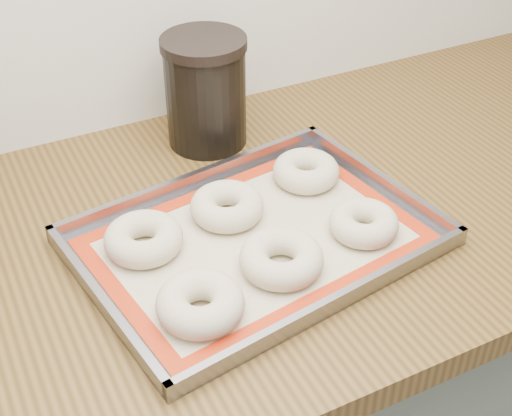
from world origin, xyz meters
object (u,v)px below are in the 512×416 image
bagel_front_left (200,303)px  bagel_back_mid (227,206)px  bagel_back_left (144,239)px  bagel_back_right (306,171)px  baking_tray (256,239)px  bagel_front_mid (281,259)px  canister_right (206,91)px  bagel_front_right (364,223)px

bagel_front_left → bagel_back_mid: size_ratio=1.03×
bagel_back_left → bagel_back_right: (0.27, 0.04, -0.00)m
baking_tray → bagel_back_mid: (-0.01, 0.07, 0.02)m
bagel_front_mid → bagel_back_right: size_ratio=1.09×
bagel_back_left → canister_right: (0.19, 0.22, 0.07)m
baking_tray → bagel_back_right: size_ratio=5.04×
bagel_back_mid → bagel_back_right: 0.15m
bagel_front_left → bagel_back_right: bagel_front_left is taller
baking_tray → bagel_back_mid: 0.07m
bagel_front_right → canister_right: canister_right is taller
baking_tray → bagel_back_left: bearing=160.3°
bagel_front_mid → bagel_back_mid: same height
bagel_back_right → bagel_front_left: bearing=-143.2°
bagel_front_right → bagel_back_mid: (-0.15, 0.12, 0.00)m
bagel_front_left → bagel_front_mid: bearing=13.1°
bagel_back_left → bagel_back_mid: (0.13, 0.02, -0.00)m
bagel_back_mid → bagel_front_left: bearing=-124.2°
bagel_front_left → bagel_back_left: 0.15m
bagel_back_left → bagel_back_right: bearing=8.9°
bagel_front_mid → canister_right: size_ratio=0.60×
bagel_back_left → bagel_front_mid: bearing=-39.2°
bagel_back_mid → canister_right: (0.06, 0.21, 0.07)m
baking_tray → bagel_front_mid: size_ratio=4.64×
bagel_back_left → bagel_back_right: 0.27m
bagel_back_mid → baking_tray: bearing=-79.5°
bagel_back_mid → bagel_back_right: (0.14, 0.03, -0.00)m
baking_tray → bagel_back_mid: bagel_back_mid is taller
bagel_back_right → canister_right: size_ratio=0.56×
canister_right → bagel_front_left: bearing=-114.8°
bagel_front_left → bagel_back_mid: 0.19m
baking_tray → canister_right: 0.29m
bagel_back_left → bagel_back_mid: bearing=6.9°
bagel_front_left → bagel_front_mid: bagel_front_left is taller
bagel_front_left → bagel_front_mid: (0.12, 0.03, -0.00)m
bagel_front_left → bagel_front_right: (0.26, 0.04, -0.00)m
bagel_front_mid → canister_right: bearing=82.3°
baking_tray → bagel_back_right: bagel_back_right is taller
bagel_front_mid → bagel_back_right: same height
bagel_front_mid → bagel_back_left: size_ratio=1.03×
baking_tray → bagel_front_mid: 0.07m
bagel_back_left → bagel_back_right: same height
bagel_front_mid → bagel_back_left: (-0.14, 0.12, -0.00)m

